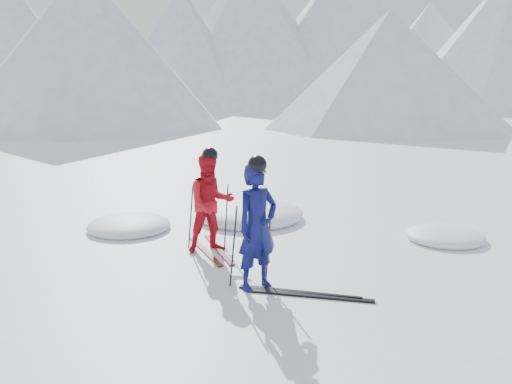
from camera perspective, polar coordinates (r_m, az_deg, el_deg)
name	(u,v)px	position (r m, az deg, el deg)	size (l,w,h in m)	color
ground	(368,257)	(9.15, 11.74, -6.68)	(160.00, 160.00, 0.00)	white
mountain_range	(215,26)	(44.17, -4.32, 17.00)	(106.15, 62.94, 15.53)	#B2BCD1
skier_blue	(257,227)	(7.43, 0.14, -3.71)	(0.64, 0.42, 1.77)	#0C104D
skier_red	(211,203)	(9.06, -4.78, -1.19)	(0.81, 0.63, 1.66)	red
pole_blue_left	(233,246)	(7.57, -2.39, -5.74)	(0.02, 0.02, 1.18)	black
pole_blue_right	(269,241)	(7.81, 1.34, -5.16)	(0.02, 0.02, 1.18)	black
pole_red_left	(191,217)	(9.31, -6.89, -2.63)	(0.02, 0.02, 1.11)	black
pole_red_right	(226,216)	(9.33, -3.15, -2.52)	(0.02, 0.02, 1.11)	black
ski_worn_left	(205,251)	(9.26, -5.42, -6.16)	(0.09, 1.70, 0.03)	black
ski_worn_right	(219,249)	(9.31, -3.96, -6.04)	(0.09, 1.70, 0.03)	black
ski_loose_a	(299,292)	(7.54, 4.60, -10.50)	(0.09, 1.70, 0.03)	black
ski_loose_b	(311,296)	(7.45, 5.76, -10.81)	(0.09, 1.70, 0.03)	black
snow_lumps	(250,224)	(10.91, -0.66, -3.36)	(6.93, 4.31, 0.49)	white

